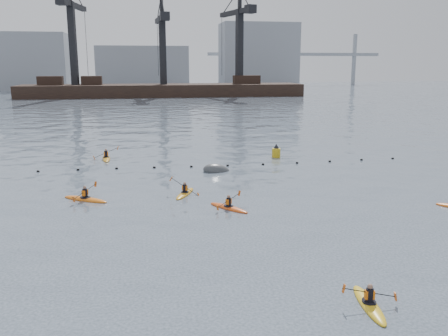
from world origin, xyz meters
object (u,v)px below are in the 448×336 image
at_px(kayaker_2, 85,199).
at_px(kayaker_1, 369,303).
at_px(kayaker_3, 185,193).
at_px(kayaker_0, 229,207).
at_px(mooring_buoy, 217,171).
at_px(kayaker_5, 106,158).
at_px(nav_buoy, 276,153).

bearing_deg(kayaker_2, kayaker_1, -109.81).
bearing_deg(kayaker_3, kayaker_0, -33.37).
height_order(kayaker_1, kayaker_2, kayaker_2).
relative_size(kayaker_0, mooring_buoy, 1.20).
relative_size(kayaker_3, mooring_buoy, 1.29).
bearing_deg(kayaker_5, kayaker_2, -96.37).
bearing_deg(kayaker_5, kayaker_0, -68.50).
relative_size(kayaker_0, kayaker_2, 0.88).
height_order(kayaker_2, kayaker_5, kayaker_5).
height_order(kayaker_5, nav_buoy, nav_buoy).
relative_size(kayaker_1, nav_buoy, 2.13).
xyz_separation_m(kayaker_3, nav_buoy, (9.28, 11.08, 0.33)).
bearing_deg(kayaker_5, mooring_buoy, -40.58).
distance_m(kayaker_2, mooring_buoy, 11.45).
bearing_deg(kayaker_1, kayaker_2, 133.08).
bearing_deg(kayaker_0, nav_buoy, 27.41).
bearing_deg(mooring_buoy, kayaker_1, -85.01).
bearing_deg(kayaker_5, nav_buoy, -11.40).
height_order(kayaker_0, kayaker_5, kayaker_5).
xyz_separation_m(kayaker_1, kayaker_5, (-10.84, 28.39, 0.01)).
relative_size(kayaker_0, nav_buoy, 1.95).
relative_size(kayaker_3, kayaker_5, 0.88).
xyz_separation_m(kayaker_1, kayaker_2, (-11.22, 15.27, 0.01)).
distance_m(kayaker_5, mooring_buoy, 11.01).
bearing_deg(kayaker_0, kayaker_5, 79.38).
height_order(kayaker_2, mooring_buoy, kayaker_2).
bearing_deg(nav_buoy, kayaker_0, -115.77).
distance_m(kayaker_1, mooring_buoy, 22.03).
bearing_deg(nav_buoy, kayaker_3, -129.96).
bearing_deg(kayaker_5, kayaker_1, -73.82).
bearing_deg(kayaker_2, mooring_buoy, -20.45).
xyz_separation_m(kayaker_2, kayaker_3, (6.20, 0.28, -0.01)).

